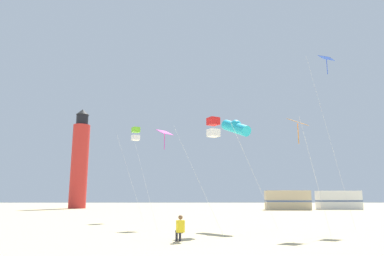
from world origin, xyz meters
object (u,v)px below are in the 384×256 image
at_px(lighthouse_distant, 80,161).
at_px(kite_box_lime, 136,134).
at_px(kite_diamond_orange, 298,125).
at_px(kite_box_scarlet, 213,127).
at_px(kite_flyer_standing, 180,228).
at_px(kite_tube_cyan, 236,127).
at_px(kite_diamond_blue, 327,65).
at_px(kite_diamond_magenta, 163,135).
at_px(rv_van_white, 338,200).
at_px(rv_van_tan, 287,200).

bearing_deg(lighthouse_distant, kite_box_lime, -64.41).
xyz_separation_m(kite_diamond_orange, kite_box_scarlet, (-4.53, 1.61, 0.21)).
relative_size(kite_flyer_standing, kite_tube_cyan, 0.16).
bearing_deg(kite_diamond_blue, kite_box_lime, 154.24).
distance_m(kite_flyer_standing, kite_diamond_orange, 8.58).
distance_m(kite_diamond_orange, lighthouse_distant, 47.17).
xyz_separation_m(kite_tube_cyan, lighthouse_distant, (-21.61, 36.36, 1.41)).
bearing_deg(kite_flyer_standing, lighthouse_distant, -83.98).
height_order(kite_diamond_orange, kite_diamond_magenta, kite_diamond_magenta).
relative_size(kite_diamond_orange, kite_tube_cyan, 0.86).
xyz_separation_m(kite_flyer_standing, rv_van_white, (23.27, 38.43, 0.78)).
bearing_deg(kite_box_scarlet, kite_diamond_orange, -19.55).
height_order(kite_tube_cyan, lighthouse_distant, lighthouse_distant).
xyz_separation_m(kite_flyer_standing, kite_tube_cyan, (3.45, 6.52, 5.81)).
bearing_deg(kite_tube_cyan, kite_diamond_magenta, 166.14).
distance_m(kite_diamond_orange, kite_tube_cyan, 4.89).
xyz_separation_m(kite_flyer_standing, lighthouse_distant, (-18.16, 42.88, 7.22)).
xyz_separation_m(kite_tube_cyan, rv_van_white, (19.82, 31.91, -5.03)).
relative_size(lighthouse_distant, rv_van_tan, 2.55).
relative_size(kite_tube_cyan, rv_van_tan, 1.08).
relative_size(kite_diamond_blue, kite_tube_cyan, 1.64).
height_order(kite_diamond_orange, lighthouse_distant, lighthouse_distant).
height_order(kite_flyer_standing, kite_diamond_blue, kite_diamond_blue).
bearing_deg(kite_box_lime, kite_diamond_blue, -25.76).
bearing_deg(kite_diamond_blue, kite_box_scarlet, -161.24).
distance_m(kite_box_lime, kite_box_scarlet, 11.48).
bearing_deg(kite_tube_cyan, lighthouse_distant, 120.72).
bearing_deg(rv_van_tan, kite_box_scarlet, -108.42).
distance_m(kite_flyer_standing, lighthouse_distant, 47.12).
bearing_deg(kite_flyer_standing, rv_van_tan, -129.16).
distance_m(kite_box_scarlet, kite_tube_cyan, 2.84).
xyz_separation_m(kite_diamond_blue, rv_van_tan, (4.86, 29.31, -9.57)).
distance_m(kite_diamond_magenta, rv_van_tan, 33.22).
bearing_deg(rv_van_tan, rv_van_white, 17.73).
height_order(kite_diamond_blue, rv_van_tan, kite_diamond_blue).
bearing_deg(kite_tube_cyan, kite_box_scarlet, -125.66).
height_order(kite_tube_cyan, rv_van_white, kite_tube_cyan).
distance_m(kite_diamond_orange, rv_van_tan, 35.02).
relative_size(kite_diamond_magenta, rv_van_tan, 0.99).
height_order(kite_diamond_magenta, rv_van_tan, kite_diamond_magenta).
xyz_separation_m(kite_diamond_orange, rv_van_tan, (8.49, 33.69, -4.37)).
height_order(kite_diamond_blue, rv_van_white, kite_diamond_blue).
distance_m(kite_box_lime, kite_tube_cyan, 10.71).
distance_m(kite_box_scarlet, kite_diamond_magenta, 4.72).
height_order(kite_diamond_blue, kite_box_lime, kite_diamond_blue).
bearing_deg(kite_box_lime, lighthouse_distant, 115.59).
distance_m(kite_box_lime, rv_van_tan, 30.06).
height_order(kite_diamond_blue, kite_tube_cyan, kite_diamond_blue).
bearing_deg(kite_box_lime, kite_flyer_standing, -72.89).
bearing_deg(kite_flyer_standing, kite_box_lime, -89.83).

